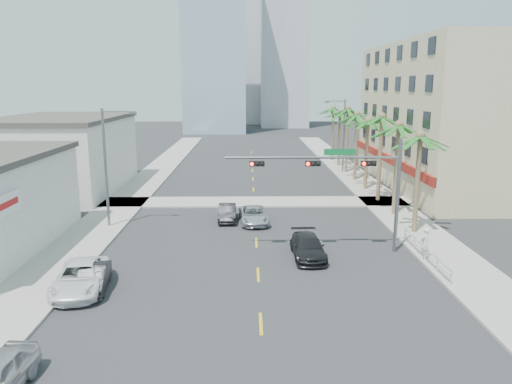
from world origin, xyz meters
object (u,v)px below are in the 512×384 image
(pedestrian, at_px, (425,243))
(car_lane_right, at_px, (308,247))
(car_lane_left, at_px, (227,213))
(car_lane_center, at_px, (254,215))
(car_parked_mid, at_px, (93,278))
(traffic_signal_mast, at_px, (348,175))
(car_parked_far, at_px, (81,277))

(pedestrian, bearing_deg, car_lane_right, -40.60)
(car_lane_left, xyz_separation_m, car_lane_center, (2.12, -0.81, -0.01))
(car_parked_mid, bearing_deg, pedestrian, 4.76)
(traffic_signal_mast, distance_m, car_parked_mid, 16.31)
(car_parked_mid, bearing_deg, car_lane_center, 48.89)
(traffic_signal_mast, relative_size, pedestrian, 5.61)
(traffic_signal_mast, distance_m, car_lane_left, 12.09)
(car_parked_mid, xyz_separation_m, car_lane_right, (11.94, 4.89, 0.03))
(car_parked_mid, relative_size, car_lane_left, 1.01)
(car_lane_center, distance_m, car_lane_right, 8.78)
(car_lane_center, bearing_deg, car_parked_far, -129.70)
(car_parked_mid, xyz_separation_m, car_lane_left, (6.52, 13.83, -0.01))
(car_lane_right, relative_size, pedestrian, 2.39)
(car_lane_right, bearing_deg, pedestrian, -7.60)
(car_parked_far, relative_size, car_lane_right, 1.13)
(car_parked_mid, relative_size, car_lane_center, 0.87)
(car_lane_left, height_order, car_lane_right, car_lane_right)
(car_parked_mid, height_order, car_lane_center, car_parked_mid)
(pedestrian, bearing_deg, car_lane_left, -72.37)
(car_lane_right, bearing_deg, car_parked_far, -160.12)
(car_parked_far, bearing_deg, car_lane_center, 47.75)
(traffic_signal_mast, height_order, car_lane_right, traffic_signal_mast)
(traffic_signal_mast, xyz_separation_m, car_lane_center, (-5.90, 7.09, -4.42))
(car_parked_mid, xyz_separation_m, car_parked_far, (-0.64, -0.10, 0.08))
(car_parked_mid, bearing_deg, car_parked_far, -178.96)
(car_lane_left, distance_m, pedestrian, 15.84)
(car_lane_center, bearing_deg, car_lane_left, 154.82)
(car_parked_mid, distance_m, pedestrian, 19.51)
(car_parked_mid, bearing_deg, car_lane_right, 14.71)
(car_parked_far, xyz_separation_m, car_lane_center, (9.28, 13.12, -0.10))
(car_parked_far, bearing_deg, car_lane_right, 14.64)
(car_parked_far, distance_m, car_lane_left, 15.66)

